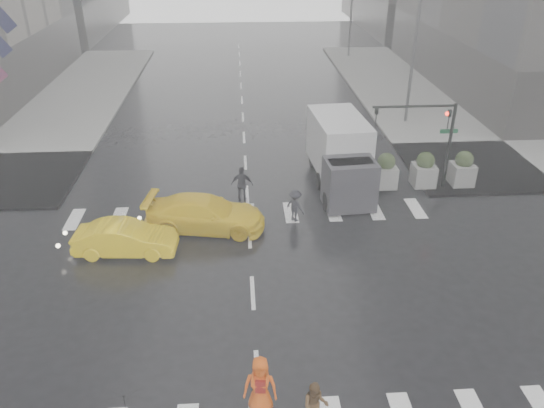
{
  "coord_description": "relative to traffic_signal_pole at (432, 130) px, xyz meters",
  "views": [
    {
      "loc": [
        -0.33,
        -15.72,
        12.08
      ],
      "look_at": [
        0.85,
        2.0,
        2.62
      ],
      "focal_mm": 35.0,
      "sensor_mm": 36.0,
      "label": 1
    }
  ],
  "objects": [
    {
      "name": "sidewalk_ne",
      "position": [
        10.49,
        9.49,
        -3.14
      ],
      "size": [
        35.0,
        35.0,
        0.15
      ],
      "primitive_type": "cube",
      "color": "slate",
      "rests_on": "ground"
    },
    {
      "name": "pedestrian_far_a",
      "position": [
        -9.25,
        -0.68,
        -2.32
      ],
      "size": [
        1.13,
        0.77,
        1.8
      ],
      "primitive_type": "imported",
      "rotation": [
        0.0,
        0.0,
        3.02
      ],
      "color": "black",
      "rests_on": "ground"
    },
    {
      "name": "ground",
      "position": [
        -9.01,
        -8.01,
        -3.22
      ],
      "size": [
        120.0,
        120.0,
        0.0
      ],
      "primitive_type": "plane",
      "color": "black",
      "rests_on": "ground"
    },
    {
      "name": "taxi_rear",
      "position": [
        -10.91,
        -3.22,
        -2.46
      ],
      "size": [
        4.9,
        2.83,
        1.52
      ],
      "primitive_type": "imported",
      "rotation": [
        0.0,
        0.0,
        1.41
      ],
      "color": "yellow",
      "rests_on": "ground"
    },
    {
      "name": "pedestrian_brown",
      "position": [
        -7.53,
        -13.92,
        -2.48
      ],
      "size": [
        0.77,
        0.63,
        1.47
      ],
      "primitive_type": "imported",
      "rotation": [
        0.0,
        0.0,
        -0.11
      ],
      "color": "#4E351C",
      "rests_on": "ground"
    },
    {
      "name": "traffic_signal_pole",
      "position": [
        0.0,
        0.0,
        0.0
      ],
      "size": [
        4.45,
        0.42,
        4.5
      ],
      "color": "black",
      "rests_on": "ground"
    },
    {
      "name": "street_lamp_near",
      "position": [
        1.86,
        9.99,
        1.73
      ],
      "size": [
        2.15,
        0.22,
        9.0
      ],
      "color": "#59595B",
      "rests_on": "ground"
    },
    {
      "name": "taxi_mid",
      "position": [
        -14.08,
        -4.98,
        -2.54
      ],
      "size": [
        4.22,
        1.71,
        1.36
      ],
      "primitive_type": "imported",
      "rotation": [
        0.0,
        0.0,
        1.5
      ],
      "color": "yellow",
      "rests_on": "ground"
    },
    {
      "name": "planter_west",
      "position": [
        -2.01,
        0.19,
        -2.23
      ],
      "size": [
        1.1,
        1.1,
        1.8
      ],
      "color": "slate",
      "rests_on": "ground"
    },
    {
      "name": "road_markings",
      "position": [
        -9.01,
        -8.01,
        -3.21
      ],
      "size": [
        18.0,
        48.0,
        0.01
      ],
      "primitive_type": null,
      "color": "silver",
      "rests_on": "ground"
    },
    {
      "name": "planter_east",
      "position": [
        1.99,
        0.19,
        -2.23
      ],
      "size": [
        1.1,
        1.1,
        1.8
      ],
      "color": "slate",
      "rests_on": "ground"
    },
    {
      "name": "box_truck",
      "position": [
        -4.23,
        0.64,
        -1.4
      ],
      "size": [
        2.41,
        6.42,
        3.41
      ],
      "rotation": [
        0.0,
        0.0,
        0.07
      ],
      "color": "#BABABC",
      "rests_on": "ground"
    },
    {
      "name": "planter_mid",
      "position": [
        -0.01,
        0.19,
        -2.23
      ],
      "size": [
        1.1,
        1.1,
        1.8
      ],
      "color": "slate",
      "rests_on": "ground"
    },
    {
      "name": "pedestrian_far_b",
      "position": [
        -6.88,
        -2.77,
        -2.45
      ],
      "size": [
        1.07,
        1.09,
        1.52
      ],
      "primitive_type": "imported",
      "rotation": [
        0.0,
        0.0,
        2.32
      ],
      "color": "black",
      "rests_on": "ground"
    },
    {
      "name": "street_lamp_far",
      "position": [
        1.86,
        29.99,
        1.73
      ],
      "size": [
        2.15,
        0.22,
        9.0
      ],
      "color": "#59595B",
      "rests_on": "ground"
    },
    {
      "name": "pedestrian_orange",
      "position": [
        -8.97,
        -13.37,
        -2.26
      ],
      "size": [
        1.0,
        0.72,
        1.91
      ],
      "rotation": [
        0.0,
        0.0,
        -0.13
      ],
      "color": "#D14A0E",
      "rests_on": "ground"
    }
  ]
}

